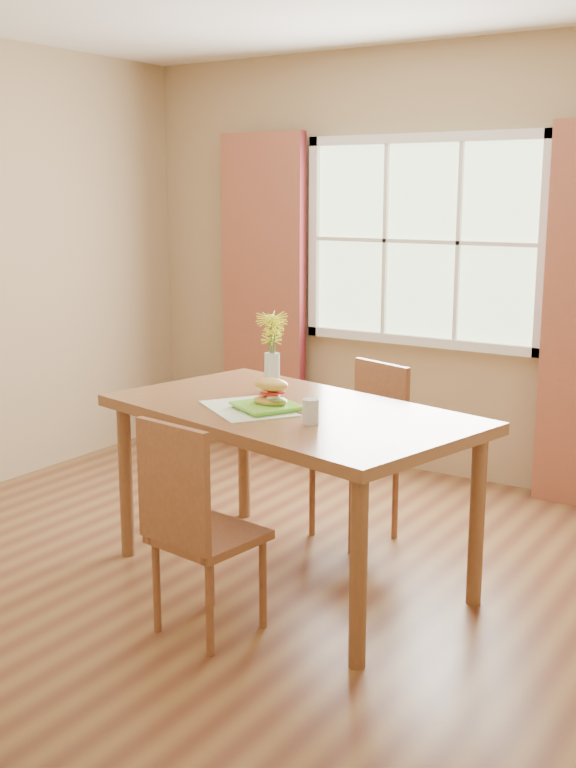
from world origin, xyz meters
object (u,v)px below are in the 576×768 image
(chair_near, at_px, (194,520))
(dining_table, at_px, (290,426))
(croissant_sandwich, at_px, (271,392))
(flower_vase, at_px, (272,342))
(chair_far, at_px, (365,443))
(water_glass, at_px, (311,412))

(chair_near, bearing_deg, dining_table, 96.75)
(croissant_sandwich, height_order, flower_vase, flower_vase)
(chair_far, relative_size, water_glass, 8.60)
(water_glass, distance_m, flower_vase, 0.69)
(chair_near, height_order, croissant_sandwich, croissant_sandwich)
(dining_table, xyz_separation_m, flower_vase, (-0.27, 0.25, 0.33))
(croissant_sandwich, bearing_deg, flower_vase, 120.66)
(chair_far, bearing_deg, dining_table, -73.71)
(chair_far, height_order, croissant_sandwich, croissant_sandwich)
(chair_far, bearing_deg, chair_near, -73.10)
(water_glass, height_order, flower_vase, flower_vase)
(chair_near, height_order, chair_far, chair_near)
(croissant_sandwich, bearing_deg, chair_far, 81.68)
(chair_far, bearing_deg, water_glass, -58.75)
(chair_near, bearing_deg, croissant_sandwich, 101.72)
(dining_table, relative_size, chair_far, 2.03)
(chair_near, xyz_separation_m, chair_far, (0.04, 1.40, -0.00))
(chair_far, relative_size, flower_vase, 2.34)
(water_glass, bearing_deg, croissant_sandwich, 157.48)
(chair_near, relative_size, water_glass, 8.65)
(dining_table, height_order, flower_vase, flower_vase)
(chair_far, distance_m, croissant_sandwich, 0.88)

